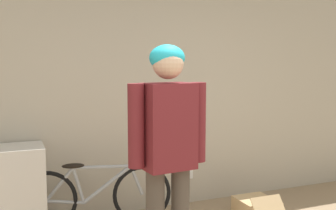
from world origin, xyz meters
TOP-DOWN VIEW (x-y plane):
  - wall_back at (0.00, 2.50)m, footprint 8.00×0.07m
  - side_shelf at (-1.52, 2.23)m, footprint 0.81×0.44m
  - person at (-0.31, 1.04)m, footprint 0.62×0.30m
  - bicycle at (-0.64, 2.19)m, footprint 1.55×0.46m
  - cardboard_box at (1.03, 1.80)m, footprint 0.38×0.50m

SIDE VIEW (x-z plane):
  - cardboard_box at x=1.03m, z-range -0.04..0.24m
  - bicycle at x=-0.64m, z-range -0.01..0.67m
  - side_shelf at x=-1.52m, z-range 0.00..0.88m
  - person at x=-0.31m, z-range 0.19..1.98m
  - wall_back at x=0.00m, z-range 0.00..2.60m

